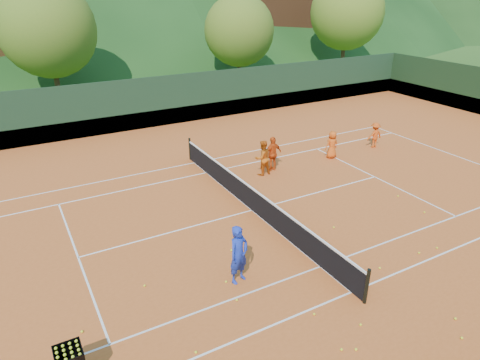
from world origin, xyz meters
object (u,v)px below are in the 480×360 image
student_d (375,135)px  student_c (332,145)px  student_a (262,158)px  ball_hopper (69,359)px  chalet_mid (135,16)px  coach (239,255)px  tennis_net (252,199)px  chalet_right (270,11)px  student_b (273,154)px

student_d → student_c: bearing=5.4°
student_a → ball_hopper: student_a is taller
student_a → student_d: student_a is taller
student_a → chalet_mid: size_ratio=0.13×
coach → student_c: 10.74m
tennis_net → chalet_right: size_ratio=1.01×
ball_hopper → chalet_mid: bearing=71.1°
student_a → student_c: bearing=178.2°
student_d → chalet_right: chalet_right is taller
student_a → tennis_net: (-2.13, -2.72, -0.31)m
coach → student_a: 7.74m
tennis_net → coach: bearing=-125.8°
student_b → chalet_mid: size_ratio=0.13×
chalet_right → student_d: bearing=-111.7°
student_b → chalet_right: 32.41m
student_d → tennis_net: size_ratio=0.11×
coach → chalet_right: (22.51, 33.48, 4.34)m
coach → student_b: 8.29m
student_c → ball_hopper: (-13.55, -7.68, 0.06)m
student_a → student_b: student_b is taller
tennis_net → ball_hopper: size_ratio=12.07×
tennis_net → chalet_right: (20.00, 30.00, 4.74)m
student_b → student_c: student_b is taller
coach → student_c: size_ratio=1.30×
tennis_net → chalet_mid: size_ratio=0.95×
ball_hopper → coach: bearing=16.3°
student_c → chalet_right: bearing=-114.1°
student_c → student_d: student_c is taller
student_b → ball_hopper: student_b is taller
student_d → chalet_right: 29.54m
tennis_net → ball_hopper: bearing=-146.3°
chalet_mid → ball_hopper: bearing=-108.9°
student_a → tennis_net: bearing=49.0°
chalet_mid → chalet_right: 14.56m
student_c → ball_hopper: size_ratio=1.38×
student_a → chalet_mid: bearing=-99.9°
student_c → chalet_right: 30.84m
student_c → chalet_right: size_ratio=0.12×
coach → ball_hopper: size_ratio=1.79×
student_d → ball_hopper: student_d is taller
tennis_net → ball_hopper: (-7.33, -4.89, 0.25)m
coach → chalet_right: bearing=38.4°
ball_hopper → student_d: bearing=25.2°
coach → student_d: bearing=10.9°
coach → student_d: coach is taller
student_d → student_a: bearing=4.9°
student_a → tennis_net: student_a is taller
tennis_net → chalet_right: bearing=56.3°
student_c → coach: bearing=38.5°
ball_hopper → student_a: bearing=38.8°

